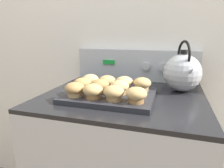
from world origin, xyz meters
The scene contains 15 objects.
wall_back centered at (0.00, 0.71, 1.20)m, with size 8.00×0.05×2.40m.
control_panel centered at (0.00, 0.66, 1.02)m, with size 0.74×0.07×0.19m.
muffin_pan centered at (-0.04, 0.27, 0.94)m, with size 0.39×0.30×0.02m.
muffin_r0_c0 centered at (-0.17, 0.18, 0.98)m, with size 0.08×0.08×0.06m.
muffin_r0_c1 centered at (-0.09, 0.18, 0.98)m, with size 0.08×0.08×0.06m.
muffin_r0_c2 centered at (0.00, 0.18, 0.98)m, with size 0.08×0.08×0.06m.
muffin_r0_c3 centered at (0.09, 0.18, 0.98)m, with size 0.08×0.08×0.06m.
muffin_r1_c0 centered at (-0.18, 0.27, 0.98)m, with size 0.08×0.08×0.06m.
muffin_r1_c1 centered at (-0.09, 0.27, 0.98)m, with size 0.08×0.08×0.06m.
muffin_r1_c2 centered at (0.00, 0.27, 0.98)m, with size 0.08×0.08×0.06m.
muffin_r2_c0 centered at (-0.18, 0.36, 0.98)m, with size 0.08×0.08×0.06m.
muffin_r2_c1 centered at (-0.09, 0.35, 0.98)m, with size 0.08×0.08×0.06m.
muffin_r2_c2 centered at (0.00, 0.36, 0.98)m, with size 0.08×0.08×0.06m.
muffin_r2_c3 centered at (0.09, 0.36, 0.98)m, with size 0.08×0.08×0.06m.
tea_kettle centered at (0.27, 0.48, 1.03)m, with size 0.19×0.22×0.25m.
Camera 1 is at (0.22, -0.55, 1.21)m, focal length 32.00 mm.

